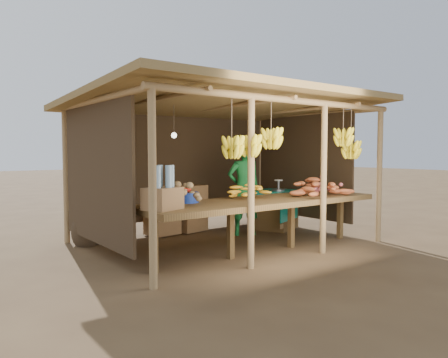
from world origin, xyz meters
TOP-DOWN VIEW (x-y plane):
  - ground at (0.00, 0.00)m, footprint 60.00×60.00m
  - stall_structure at (0.04, -0.14)m, footprint 4.70×3.50m
  - counter at (0.00, -0.95)m, footprint 3.90×1.05m
  - potato_heap at (-1.37, -0.84)m, footprint 0.94×0.63m
  - sweet_potato_heap at (1.08, -1.07)m, footprint 1.18×0.81m
  - onion_heap at (1.20, -1.08)m, footprint 0.80×0.56m
  - banana_pile at (-0.06, -0.73)m, footprint 0.67×0.48m
  - tomato_basin at (-1.13, -0.58)m, footprint 0.40×0.40m
  - bottle_box at (-1.73, -1.05)m, footprint 0.52×0.47m
  - vendor at (0.66, 0.29)m, footprint 0.71×0.58m
  - tarp_crate at (1.56, 0.38)m, footprint 1.02×0.96m
  - carton_stack at (-0.14, 1.12)m, footprint 1.18×0.51m
  - burlap_sacks at (-1.70, 1.13)m, footprint 0.89×0.47m

SIDE VIEW (x-z plane):
  - ground at x=0.00m, z-range 0.00..0.00m
  - burlap_sacks at x=-1.70m, z-range -0.04..0.59m
  - carton_stack at x=-0.14m, z-range -0.05..0.80m
  - tarp_crate at x=1.56m, z-range -0.09..0.89m
  - counter at x=0.00m, z-range 0.34..1.14m
  - vendor at x=0.66m, z-range 0.00..1.67m
  - tomato_basin at x=-1.13m, z-range 0.78..0.99m
  - banana_pile at x=-0.06m, z-range 0.80..1.15m
  - onion_heap at x=1.20m, z-range 0.80..1.15m
  - potato_heap at x=-1.37m, z-range 0.80..1.16m
  - sweet_potato_heap at x=1.08m, z-range 0.80..1.16m
  - bottle_box at x=-1.73m, z-range 0.74..1.28m
  - stall_structure at x=0.04m, z-range 0.68..3.12m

